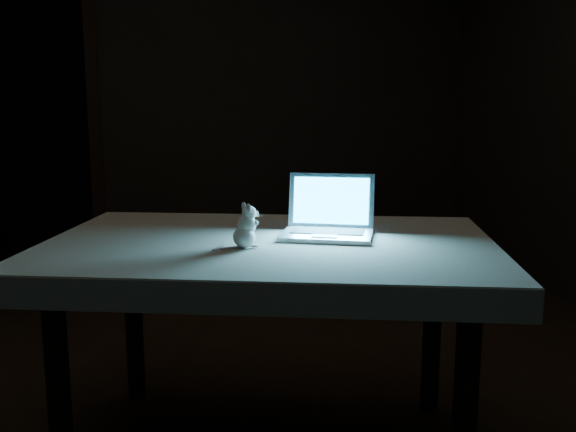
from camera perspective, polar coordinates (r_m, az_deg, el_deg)
name	(u,v)px	position (r m, az deg, el deg)	size (l,w,h in m)	color
floor	(259,426)	(2.63, -2.56, -18.16)	(5.00, 5.00, 0.00)	black
back_wall	(180,94)	(4.79, -9.55, 10.65)	(4.50, 0.04, 2.60)	black
doorway	(20,128)	(4.80, -22.73, 7.20)	(1.06, 0.36, 2.13)	black
table	(270,348)	(2.32, -1.61, -11.68)	(1.44, 0.92, 0.77)	black
tablecloth	(250,257)	(2.17, -3.39, -3.62)	(1.53, 1.02, 0.09)	#BDB29D
laptop	(327,207)	(2.24, 3.50, 0.76)	(0.31, 0.27, 0.21)	#AFAFB3
plush_mouse	(244,226)	(2.09, -3.95, -0.88)	(0.11, 0.11, 0.15)	white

